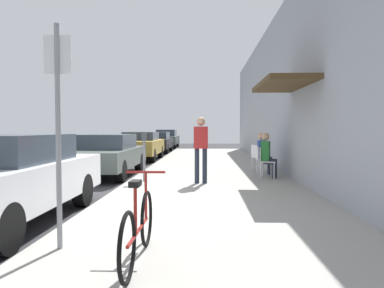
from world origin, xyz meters
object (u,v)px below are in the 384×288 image
at_px(parked_car_2, 141,145).
at_px(cafe_chair_0, 265,160).
at_px(seated_patron_0, 268,153).
at_px(street_sign, 58,118).
at_px(parked_car_4, 167,138).
at_px(cafe_chair_2, 258,156).
at_px(parking_meter, 144,153).
at_px(parked_car_1, 107,154).
at_px(parked_car_3, 157,142).
at_px(parked_car_0, 4,178).
at_px(cafe_chair_1, 261,158).
at_px(pedestrian_standing, 201,144).
at_px(bicycle_0, 138,228).
at_px(seated_patron_1, 263,152).

xyz_separation_m(parked_car_2, cafe_chair_0, (4.91, -7.15, -0.10)).
bearing_deg(seated_patron_0, street_sign, -119.18).
distance_m(parked_car_4, street_sign, 24.89).
bearing_deg(cafe_chair_0, cafe_chair_2, 89.98).
bearing_deg(parked_car_2, parking_meter, -78.98).
xyz_separation_m(parked_car_1, cafe_chair_0, (4.91, -1.12, -0.08)).
relative_size(parked_car_3, parked_car_4, 1.00).
bearing_deg(parked_car_0, cafe_chair_1, 48.41).
xyz_separation_m(street_sign, pedestrian_standing, (1.57, 5.09, -0.52)).
height_order(parking_meter, bicycle_0, parking_meter).
distance_m(parked_car_0, parking_meter, 4.25).
distance_m(street_sign, cafe_chair_0, 7.18).
bearing_deg(parking_meter, pedestrian_standing, -12.36).
height_order(parking_meter, cafe_chair_0, parking_meter).
relative_size(seated_patron_0, cafe_chair_1, 1.48).
bearing_deg(parked_car_3, seated_patron_0, -68.71).
distance_m(parked_car_3, seated_patron_1, 12.97).
height_order(street_sign, seated_patron_1, street_sign).
height_order(parked_car_3, bicycle_0, parked_car_3).
distance_m(parked_car_0, cafe_chair_1, 7.40).
bearing_deg(bicycle_0, parked_car_0, 143.51).
height_order(parked_car_3, cafe_chair_1, parked_car_3).
bearing_deg(seated_patron_1, parked_car_4, 105.57).
bearing_deg(parked_car_1, seated_patron_1, -4.18).
xyz_separation_m(cafe_chair_0, seated_patron_0, (0.06, -0.02, 0.19)).
bearing_deg(cafe_chair_2, parked_car_3, 113.63).
bearing_deg(parked_car_1, seated_patron_0, -12.89).
xyz_separation_m(bicycle_0, cafe_chair_0, (2.41, 6.62, 0.14)).
bearing_deg(pedestrian_standing, parked_car_0, -130.29).
height_order(parked_car_3, parking_meter, parking_meter).
bearing_deg(seated_patron_1, parked_car_1, 175.82).
bearing_deg(cafe_chair_2, street_sign, -113.80).
distance_m(seated_patron_0, cafe_chair_1, 0.80).
distance_m(parked_car_3, pedestrian_standing, 14.23).
xyz_separation_m(parked_car_4, parking_meter, (1.55, -19.40, 0.13)).
bearing_deg(seated_patron_1, cafe_chair_0, -94.28).
bearing_deg(parked_car_0, cafe_chair_2, 51.96).
height_order(seated_patron_1, pedestrian_standing, pedestrian_standing).
relative_size(cafe_chair_0, seated_patron_0, 0.67).
bearing_deg(cafe_chair_0, seated_patron_0, -17.03).
xyz_separation_m(parked_car_2, cafe_chair_1, (4.91, -6.39, -0.10)).
bearing_deg(cafe_chair_1, parking_meter, -154.93).
bearing_deg(pedestrian_standing, parking_meter, 167.64).
distance_m(cafe_chair_0, pedestrian_standing, 2.22).
relative_size(parked_car_2, bicycle_0, 2.57).
distance_m(parked_car_1, parked_car_2, 6.03).
bearing_deg(parked_car_2, pedestrian_standing, -69.67).
bearing_deg(pedestrian_standing, parked_car_1, 143.58).
xyz_separation_m(parking_meter, seated_patron_0, (3.42, 0.80, -0.07)).
relative_size(parked_car_1, pedestrian_standing, 2.59).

